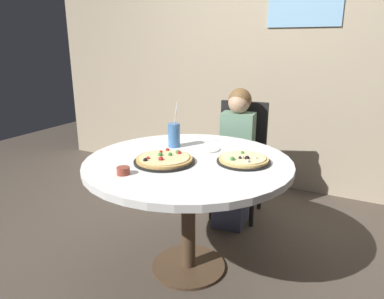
# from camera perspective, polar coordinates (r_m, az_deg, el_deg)

# --- Properties ---
(ground_plane) EXTENTS (8.00, 8.00, 0.00)m
(ground_plane) POSITION_cam_1_polar(r_m,az_deg,el_deg) (2.47, -0.57, -18.40)
(ground_plane) COLOR #4C4238
(wall_with_window) EXTENTS (5.20, 0.14, 2.90)m
(wall_with_window) POSITION_cam_1_polar(r_m,az_deg,el_deg) (3.61, 12.87, 16.91)
(wall_with_window) COLOR tan
(wall_with_window) RESTS_ON ground_plane
(dining_table) EXTENTS (1.24, 1.24, 0.75)m
(dining_table) POSITION_cam_1_polar(r_m,az_deg,el_deg) (2.15, -0.62, -4.02)
(dining_table) COLOR white
(dining_table) RESTS_ON ground_plane
(chair_wooden) EXTENTS (0.44, 0.44, 0.95)m
(chair_wooden) POSITION_cam_1_polar(r_m,az_deg,el_deg) (3.03, 7.79, -0.45)
(chair_wooden) COLOR black
(chair_wooden) RESTS_ON ground_plane
(diner_child) EXTENTS (0.29, 0.42, 1.08)m
(diner_child) POSITION_cam_1_polar(r_m,az_deg,el_deg) (2.88, 6.86, -2.33)
(diner_child) COLOR #3F4766
(diner_child) RESTS_ON ground_plane
(pizza_veggie) EXTENTS (0.31, 0.31, 0.05)m
(pizza_veggie) POSITION_cam_1_polar(r_m,az_deg,el_deg) (2.09, 8.30, -1.65)
(pizza_veggie) COLOR black
(pizza_veggie) RESTS_ON dining_table
(pizza_cheese) EXTENTS (0.36, 0.36, 0.05)m
(pizza_cheese) POSITION_cam_1_polar(r_m,az_deg,el_deg) (2.08, -4.46, -1.63)
(pizza_cheese) COLOR black
(pizza_cheese) RESTS_ON dining_table
(soda_cup) EXTENTS (0.08, 0.08, 0.31)m
(soda_cup) POSITION_cam_1_polar(r_m,az_deg,el_deg) (2.37, -2.90, 2.35)
(soda_cup) COLOR #3F72B2
(soda_cup) RESTS_ON dining_table
(sauce_bowl) EXTENTS (0.07, 0.07, 0.04)m
(sauce_bowl) POSITION_cam_1_polar(r_m,az_deg,el_deg) (1.92, -11.00, -3.38)
(sauce_bowl) COLOR brown
(sauce_bowl) RESTS_ON dining_table
(plate_small) EXTENTS (0.18, 0.18, 0.01)m
(plate_small) POSITION_cam_1_polar(r_m,az_deg,el_deg) (2.32, 2.26, 0.09)
(plate_small) COLOR white
(plate_small) RESTS_ON dining_table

